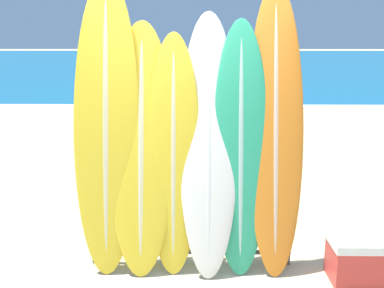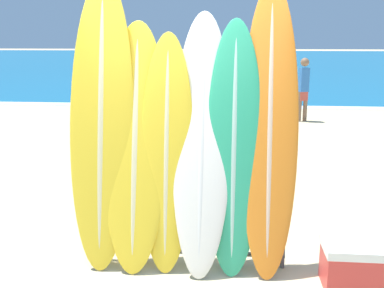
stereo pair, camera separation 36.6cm
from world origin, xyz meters
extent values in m
cube|color=#146693|center=(0.00, 40.19, 0.00)|extent=(120.00, 60.00, 0.00)
cube|color=white|center=(0.00, 10.49, 0.01)|extent=(120.00, 0.60, 0.01)
cylinder|color=#47474C|center=(-0.89, 0.47, 0.48)|extent=(0.04, 0.04, 0.95)
cylinder|color=#47474C|center=(0.95, 0.47, 0.48)|extent=(0.04, 0.04, 0.95)
cylinder|color=#47474C|center=(0.03, 0.47, 0.93)|extent=(1.88, 0.04, 0.04)
cylinder|color=#47474C|center=(0.03, 0.47, 0.12)|extent=(1.88, 0.04, 0.04)
ellipsoid|color=yellow|center=(-0.73, 0.52, 1.33)|extent=(0.59, 0.62, 2.65)
ellipsoid|color=beige|center=(-0.73, 0.52, 1.33)|extent=(0.11, 0.60, 2.55)
ellipsoid|color=yellow|center=(-0.42, 0.49, 1.13)|extent=(0.59, 0.63, 2.26)
ellipsoid|color=beige|center=(-0.42, 0.49, 1.13)|extent=(0.11, 0.61, 2.17)
ellipsoid|color=yellow|center=(-0.13, 0.47, 1.08)|extent=(0.48, 0.49, 2.15)
ellipsoid|color=beige|center=(-0.13, 0.47, 1.08)|extent=(0.09, 0.48, 2.07)
ellipsoid|color=silver|center=(0.19, 0.50, 1.17)|extent=(0.53, 0.73, 2.34)
ellipsoid|color=silver|center=(0.19, 0.50, 1.17)|extent=(0.10, 0.71, 2.25)
ellipsoid|color=#289E70|center=(0.48, 0.48, 1.14)|extent=(0.50, 0.53, 2.27)
ellipsoid|color=#9AC3B3|center=(0.48, 0.48, 1.14)|extent=(0.09, 0.52, 2.18)
ellipsoid|color=orange|center=(0.79, 0.53, 1.30)|extent=(0.50, 0.68, 2.59)
ellipsoid|color=beige|center=(0.79, 0.53, 1.30)|extent=(0.09, 0.66, 2.49)
cylinder|color=tan|center=(0.00, 4.40, 0.43)|extent=(0.12, 0.12, 0.86)
cylinder|color=tan|center=(-0.03, 4.21, 0.43)|extent=(0.12, 0.12, 0.86)
cube|color=#478466|center=(-0.02, 4.30, 0.73)|extent=(0.19, 0.26, 0.26)
cube|color=#3370BC|center=(-0.02, 4.30, 1.19)|extent=(0.21, 0.29, 0.67)
sphere|color=tan|center=(-0.02, 4.30, 1.69)|extent=(0.24, 0.24, 0.24)
cylinder|color=tan|center=(-0.71, 7.07, 0.41)|extent=(0.12, 0.12, 0.83)
cylinder|color=tan|center=(-0.63, 7.23, 0.41)|extent=(0.12, 0.12, 0.83)
cube|color=gold|center=(-0.67, 7.15, 0.70)|extent=(0.23, 0.27, 0.25)
cube|color=#2D333D|center=(-0.67, 7.15, 1.15)|extent=(0.26, 0.30, 0.65)
sphere|color=tan|center=(-0.67, 7.15, 1.63)|extent=(0.23, 0.23, 0.23)
cylinder|color=#846047|center=(2.30, 8.19, 0.38)|extent=(0.11, 0.11, 0.76)
cylinder|color=#846047|center=(2.15, 8.12, 0.38)|extent=(0.11, 0.11, 0.76)
cube|color=#CC4C3D|center=(2.22, 8.15, 0.64)|extent=(0.25, 0.20, 0.23)
cube|color=#3370BC|center=(2.22, 8.15, 1.06)|extent=(0.27, 0.23, 0.59)
sphere|color=#846047|center=(2.22, 8.15, 1.49)|extent=(0.21, 0.21, 0.21)
cube|color=red|center=(1.56, 0.20, 0.17)|extent=(0.60, 0.38, 0.33)
cube|color=white|center=(1.56, 0.20, 0.37)|extent=(0.62, 0.39, 0.07)
camera|label=1|loc=(0.09, -3.42, 2.10)|focal=42.00mm
camera|label=2|loc=(0.46, -3.40, 2.10)|focal=42.00mm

